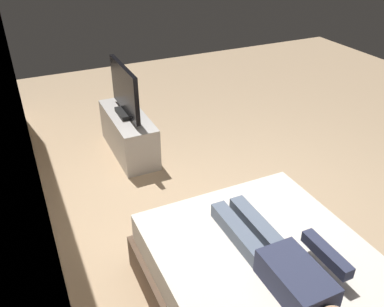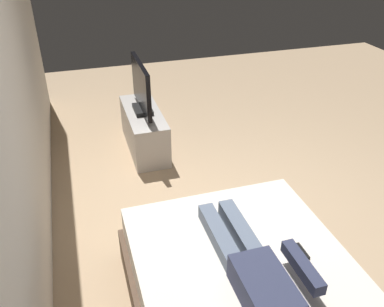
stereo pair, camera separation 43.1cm
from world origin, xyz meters
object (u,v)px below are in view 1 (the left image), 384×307
object	(u,v)px
tv	(125,92)
bed	(282,306)
person	(284,265)
tv_stand	(129,134)
remote	(318,240)

from	to	relation	value
tv	bed	bearing A→B (deg)	-176.42
bed	tv	distance (m)	2.87
bed	tv	world-z (taller)	tv
person	tv	xyz separation A→B (m)	(2.79, 0.17, 0.16)
bed	tv_stand	world-z (taller)	bed
person	tv	distance (m)	2.80
tv	tv_stand	bearing A→B (deg)	180.00
tv_stand	remote	bearing A→B (deg)	-167.68
tv_stand	tv	distance (m)	0.53
bed	person	xyz separation A→B (m)	(0.03, 0.01, 0.36)
bed	tv_stand	distance (m)	2.82
person	remote	world-z (taller)	person
person	tv_stand	bearing A→B (deg)	3.50
tv_stand	bed	bearing A→B (deg)	-176.42
tv_stand	tv	xyz separation A→B (m)	(0.00, 0.00, 0.53)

